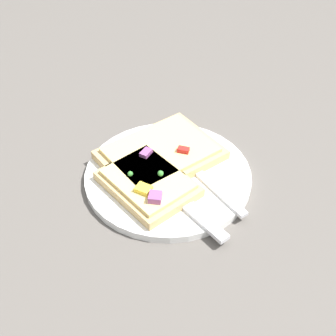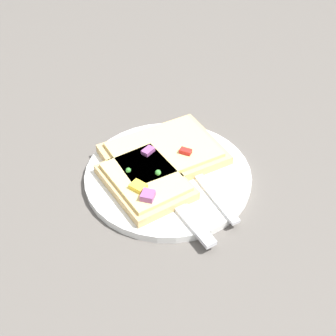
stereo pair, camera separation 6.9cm
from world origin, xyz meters
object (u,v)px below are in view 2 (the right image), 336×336
pizza_slice_main (164,153)px  pizza_slice_corner (145,181)px  knife (177,204)px  fork (193,169)px  plate (168,176)px

pizza_slice_main → pizza_slice_corner: (0.01, -0.07, 0.00)m
knife → pizza_slice_corner: pizza_slice_corner is taller
fork → pizza_slice_corner: (-0.05, -0.06, 0.01)m
knife → pizza_slice_main: 0.10m
fork → knife: knife is taller
pizza_slice_corner → pizza_slice_main: bearing=124.4°
fork → pizza_slice_corner: bearing=88.6°
plate → knife: 0.07m
plate → pizza_slice_corner: bearing=-111.0°
fork → knife: 0.08m
fork → pizza_slice_corner: size_ratio=1.15×
fork → knife: (0.01, -0.08, 0.00)m
fork → plate: bearing=71.9°
plate → pizza_slice_main: pizza_slice_main is taller
plate → pizza_slice_corner: 0.05m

